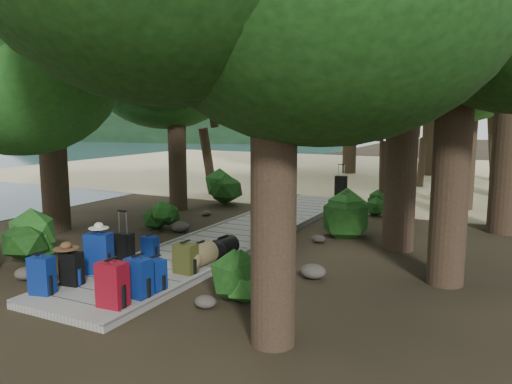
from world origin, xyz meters
The scene contains 48 objects.
ground centered at (0.00, 0.00, 0.00)m, with size 120.00×120.00×0.00m, color #2F2417.
sand_beach centered at (0.00, 16.00, 0.01)m, with size 40.00×22.00×0.02m, color tan.
water_bay centered at (-32.00, 25.00, 0.00)m, with size 50.00×60.00×0.02m, color #284653.
distant_hill centered at (-40.00, 48.00, 0.00)m, with size 32.00×16.00×12.00m, color black.
boardwalk centered at (0.00, 1.00, 0.06)m, with size 2.00×12.00×0.12m, color gray.
backpack_left_a centered at (-0.79, -4.50, 0.47)m, with size 0.37×0.26×0.69m, color navy, non-canonical shape.
backpack_left_b centered at (-0.70, -3.96, 0.44)m, with size 0.34×0.24×0.64m, color black, non-canonical shape.
backpack_left_c centered at (-0.75, -3.26, 0.53)m, with size 0.45×0.32×0.83m, color navy, non-canonical shape.
backpack_left_d centered at (-0.60, -1.99, 0.36)m, with size 0.31×0.23×0.48m, color navy, non-canonical shape.
backpack_right_a centered at (0.61, -4.39, 0.50)m, with size 0.43×0.30×0.76m, color maroon, non-canonical shape.
backpack_right_b centered at (0.71, -3.90, 0.47)m, with size 0.39×0.27×0.71m, color navy, non-canonical shape.
backpack_right_c centered at (0.74, -3.52, 0.41)m, with size 0.34×0.24×0.59m, color navy, non-canonical shape.
backpack_right_d centered at (0.66, -2.54, 0.42)m, with size 0.40×0.29×0.61m, color #3C4118, non-canonical shape.
duffel_right_khaki centered at (0.66, -2.10, 0.34)m, with size 0.45×0.67×0.45m, color olive, non-canonical shape.
duffel_right_black centered at (0.71, -1.27, 0.31)m, with size 0.39×0.62×0.39m, color black, non-canonical shape.
suitcase_on_boardwalk centered at (-0.80, -2.55, 0.42)m, with size 0.38×0.21×0.59m, color black, non-canonical shape.
lone_suitcase_on_sand centered at (0.26, 8.20, 0.38)m, with size 0.46×0.26×0.72m, color black, non-canonical shape.
hat_brown centered at (-0.76, -4.00, 0.82)m, with size 0.42×0.42×0.13m, color #51351E, non-canonical shape.
hat_white centered at (-0.77, -3.22, 1.01)m, with size 0.36×0.36×0.12m, color silver, non-canonical shape.
kayak centered at (-3.88, 9.59, 0.19)m, with size 0.73×3.33×0.33m, color #B01A0F.
sun_lounger centered at (3.66, 9.87, 0.29)m, with size 0.54×1.67×0.54m, color silver, non-canonical shape.
tree_right_a centered at (3.20, -4.19, 4.22)m, with size 5.06×5.06×8.43m, color black, non-canonical shape.
tree_right_b centered at (4.95, -0.65, 4.57)m, with size 5.12×5.12×9.14m, color black, non-canonical shape.
tree_right_c centered at (3.72, 1.34, 4.97)m, with size 5.74×5.74×9.94m, color black, non-canonical shape.
tree_right_e centered at (4.62, 7.28, 4.23)m, with size 4.70×4.70×8.46m, color black, non-canonical shape.
tree_left_b centered at (-4.71, -0.72, 4.96)m, with size 5.51×5.51×9.92m, color black, non-canonical shape.
tree_left_c centered at (-3.61, 3.19, 4.13)m, with size 4.75×4.75×8.27m, color black, non-canonical shape.
tree_back_a centered at (-1.60, 15.58, 5.01)m, with size 5.79×5.79×10.03m, color black, non-canonical shape.
tree_back_b centered at (2.22, 16.55, 4.96)m, with size 5.55×5.55×9.91m, color black, non-canonical shape.
tree_back_c centered at (5.42, 15.63, 4.87)m, with size 5.41×5.41×9.74m, color black, non-canonical shape.
tree_back_d centered at (-5.13, 14.83, 4.32)m, with size 5.18×5.18×8.64m, color black, non-canonical shape.
palm_right_a centered at (2.57, 5.81, 3.31)m, with size 3.88×3.88×6.62m, color #154212, non-canonical shape.
palm_right_b centered at (5.49, 10.65, 4.71)m, with size 4.88×4.88×9.42m, color #154212, non-canonical shape.
palm_right_c centered at (2.76, 12.20, 3.12)m, with size 3.92×3.92×6.24m, color #154212, non-canonical shape.
palm_left_a centered at (-4.46, 6.18, 3.82)m, with size 4.81×4.81×7.65m, color #154212, non-canonical shape.
rock_left_a centered at (-1.95, -3.90, 0.12)m, with size 0.42×0.38×0.23m, color #4C473F, non-canonical shape.
rock_left_b centered at (-2.40, -2.35, 0.09)m, with size 0.32×0.28×0.17m, color #4C473F, non-canonical shape.
rock_left_c centered at (-1.65, 0.54, 0.13)m, with size 0.49×0.44×0.27m, color #4C473F, non-canonical shape.
rock_left_d centered at (-2.19, 2.64, 0.08)m, with size 0.30×0.27×0.16m, color #4C473F, non-canonical shape.
rock_right_a centered at (1.74, -3.56, 0.10)m, with size 0.36×0.32×0.20m, color #4C473F, non-canonical shape.
rock_right_b centered at (2.74, -1.44, 0.13)m, with size 0.49×0.44×0.27m, color #4C473F, non-canonical shape.
rock_right_c centered at (1.93, 1.12, 0.09)m, with size 0.33×0.29×0.18m, color #4C473F, non-canonical shape.
shrub_left_a centered at (-2.76, -3.12, 0.46)m, with size 1.02×1.02×0.92m, color #174E1A, non-canonical shape.
shrub_left_b centered at (-2.30, 0.59, 0.36)m, with size 0.79×0.79×0.71m, color #174E1A, non-canonical shape.
shrub_left_c centered at (-2.65, 4.51, 0.57)m, with size 1.27×1.27×1.14m, color #174E1A, non-canonical shape.
shrub_right_a centered at (2.11, -2.96, 0.39)m, with size 0.88×0.88×0.79m, color #174E1A, non-canonical shape.
shrub_right_b centered at (2.24, 2.14, 0.60)m, with size 1.34×1.34×1.21m, color #174E1A, non-canonical shape.
shrub_right_c centered at (2.40, 5.16, 0.33)m, with size 0.74×0.74×0.67m, color #174E1A, non-canonical shape.
Camera 1 is at (5.81, -9.85, 2.98)m, focal length 35.00 mm.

